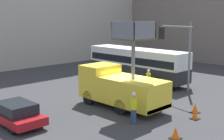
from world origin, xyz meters
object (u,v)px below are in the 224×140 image
utility_truck (120,86)px  parked_car_curbside (15,113)px  traffic_cone_near_truck (176,133)px  traffic_light_pole (180,46)px  traffic_cone_far_side (195,108)px  road_worker_near_truck (134,108)px  traffic_cone_mid_road (195,115)px  city_bus (137,62)px  road_worker_directing (148,80)px

utility_truck → parked_car_curbside: bearing=164.9°
traffic_cone_near_truck → traffic_light_pole: bearing=32.9°
traffic_cone_far_side → parked_car_curbside: (-9.39, 6.15, 0.39)m
traffic_light_pole → road_worker_near_truck: (-7.76, -2.09, -2.90)m
utility_truck → traffic_cone_far_side: utility_truck is taller
traffic_cone_mid_road → traffic_cone_far_side: traffic_cone_far_side is taller
traffic_cone_far_side → parked_car_curbside: size_ratio=0.15×
city_bus → traffic_light_pole: bearing=172.0°
utility_truck → parked_car_curbside: utility_truck is taller
road_worker_directing → traffic_cone_far_side: size_ratio=2.86×
utility_truck → parked_car_curbside: (-6.84, 1.85, -0.82)m
road_worker_directing → parked_car_curbside: road_worker_directing is taller
traffic_cone_far_side → traffic_cone_near_truck: bearing=-161.0°
traffic_cone_mid_road → city_bus: bearing=59.4°
road_worker_near_truck → road_worker_directing: 8.08m
traffic_light_pole → road_worker_directing: (-0.96, 2.29, -2.94)m
road_worker_near_truck → parked_car_curbside: road_worker_near_truck is taller
utility_truck → road_worker_directing: 5.23m
road_worker_directing → traffic_cone_far_side: bearing=-144.9°
parked_car_curbside → city_bus: bearing=11.9°
road_worker_near_truck → traffic_cone_far_side: size_ratio=2.98×
city_bus → traffic_cone_far_side: (-4.69, -9.11, -1.54)m
city_bus → road_worker_near_truck: (-9.07, -7.65, -0.87)m
traffic_cone_near_truck → parked_car_curbside: bearing=122.3°
traffic_cone_near_truck → traffic_cone_mid_road: 3.56m
utility_truck → traffic_cone_mid_road: (1.46, -4.94, -1.23)m
utility_truck → parked_car_curbside: 7.14m
utility_truck → road_worker_directing: (4.96, 1.54, -0.59)m
traffic_light_pole → traffic_cone_near_truck: (-7.91, -5.11, -3.57)m
city_bus → traffic_light_pole: 6.06m
traffic_light_pole → traffic_cone_mid_road: (-4.47, -4.20, -3.59)m
parked_car_curbside → traffic_cone_mid_road: bearing=-39.3°
parked_car_curbside → traffic_cone_far_side: bearing=-33.2°
utility_truck → city_bus: utility_truck is taller
utility_truck → traffic_cone_mid_road: utility_truck is taller
traffic_light_pole → road_worker_near_truck: size_ratio=2.98×
road_worker_near_truck → road_worker_directing: bearing=135.9°
road_worker_near_truck → parked_car_curbside: (-5.01, 4.68, -0.27)m
utility_truck → traffic_cone_far_side: 5.14m
traffic_light_pole → parked_car_curbside: (-12.77, 2.59, -3.17)m
utility_truck → traffic_cone_near_truck: 6.30m
traffic_cone_mid_road → utility_truck: bearing=106.4°
city_bus → traffic_cone_far_side: 10.36m
traffic_light_pole → traffic_cone_mid_road: bearing=-136.8°
road_worker_directing → traffic_cone_mid_road: (-3.50, -6.49, -0.64)m
road_worker_near_truck → parked_car_curbside: bearing=-119.9°
traffic_light_pole → traffic_cone_far_side: bearing=-133.6°
utility_truck → road_worker_near_truck: size_ratio=3.34×
traffic_cone_mid_road → parked_car_curbside: parked_car_curbside is taller
city_bus → traffic_cone_mid_road: city_bus is taller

